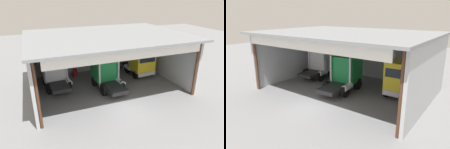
{
  "view_description": "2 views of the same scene",
  "coord_description": "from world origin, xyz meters",
  "views": [
    {
      "loc": [
        -6.95,
        -13.44,
        9.36
      ],
      "look_at": [
        0.0,
        3.69,
        1.89
      ],
      "focal_mm": 32.63,
      "sensor_mm": 36.0,
      "label": 1
    },
    {
      "loc": [
        10.73,
        -10.79,
        7.15
      ],
      "look_at": [
        0.0,
        3.69,
        1.89
      ],
      "focal_mm": 33.51,
      "sensor_mm": 36.0,
      "label": 2
    }
  ],
  "objects": [
    {
      "name": "oil_drum",
      "position": [
        -2.54,
        9.26,
        0.43
      ],
      "size": [
        0.58,
        0.58,
        0.87
      ],
      "primitive_type": "cylinder",
      "color": "#B21E19",
      "rests_on": "ground"
    },
    {
      "name": "ground_plane",
      "position": [
        0.0,
        0.0,
        0.0
      ],
      "size": [
        80.0,
        80.0,
        0.0
      ],
      "primitive_type": "plane",
      "color": "slate",
      "rests_on": "ground"
    },
    {
      "name": "tool_cart",
      "position": [
        2.8,
        9.69,
        0.5
      ],
      "size": [
        0.9,
        0.6,
        1.0
      ],
      "primitive_type": "cube",
      "color": "black",
      "rests_on": "ground"
    },
    {
      "name": "truck_white_right_bay",
      "position": [
        -5.03,
        7.27,
        1.9
      ],
      "size": [
        2.75,
        4.88,
        3.65
      ],
      "rotation": [
        0.0,
        0.0,
        0.07
      ],
      "color": "white",
      "rests_on": "ground"
    },
    {
      "name": "truck_green_center_right_bay",
      "position": [
        -0.13,
        5.02,
        1.72
      ],
      "size": [
        2.67,
        5.1,
        3.45
      ],
      "rotation": [
        0.0,
        0.0,
        0.06
      ],
      "color": "#197F3D",
      "rests_on": "ground"
    },
    {
      "name": "truck_yellow_center_left_bay",
      "position": [
        4.82,
        6.53,
        1.71
      ],
      "size": [
        2.65,
        4.5,
        3.66
      ],
      "rotation": [
        0.0,
        0.0,
        3.18
      ],
      "color": "yellow",
      "rests_on": "ground"
    },
    {
      "name": "workshop_shed",
      "position": [
        0.0,
        6.18,
        3.91
      ],
      "size": [
        15.22,
        11.47,
        5.6
      ],
      "color": "#ADB2B7",
      "rests_on": "ground"
    }
  ]
}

